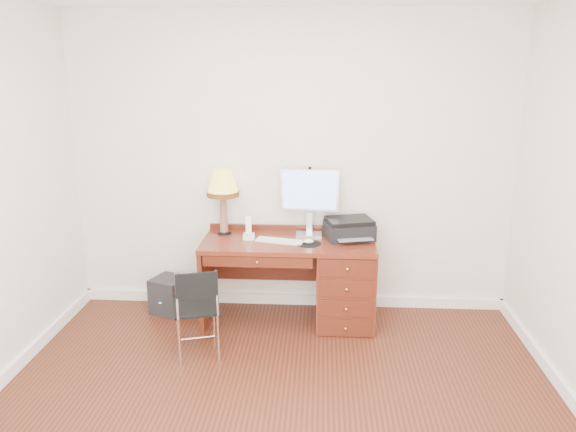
# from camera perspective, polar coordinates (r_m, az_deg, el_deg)

# --- Properties ---
(ground) EXTENTS (4.00, 4.00, 0.00)m
(ground) POSITION_cam_1_polar(r_m,az_deg,el_deg) (3.96, -1.24, -19.26)
(ground) COLOR #3C170D
(ground) RESTS_ON ground
(room_shell) EXTENTS (4.00, 4.00, 4.00)m
(room_shell) POSITION_cam_1_polar(r_m,az_deg,el_deg) (4.47, -0.56, -14.14)
(room_shell) COLOR silver
(room_shell) RESTS_ON ground
(desk) EXTENTS (1.50, 0.67, 0.75)m
(desk) POSITION_cam_1_polar(r_m,az_deg,el_deg) (5.00, 3.78, -6.23)
(desk) COLOR maroon
(desk) RESTS_ON ground
(monitor) EXTENTS (0.52, 0.18, 0.59)m
(monitor) POSITION_cam_1_polar(r_m,az_deg,el_deg) (4.97, 2.18, 2.26)
(monitor) COLOR silver
(monitor) RESTS_ON desk
(keyboard) EXTENTS (0.43, 0.21, 0.02)m
(keyboard) POSITION_cam_1_polar(r_m,az_deg,el_deg) (4.86, -0.83, -2.54)
(keyboard) COLOR white
(keyboard) RESTS_ON desk
(mouse_pad) EXTENTS (0.21, 0.21, 0.04)m
(mouse_pad) POSITION_cam_1_polar(r_m,az_deg,el_deg) (4.80, 2.08, -2.70)
(mouse_pad) COLOR black
(mouse_pad) RESTS_ON desk
(printer) EXTENTS (0.47, 0.41, 0.18)m
(printer) POSITION_cam_1_polar(r_m,az_deg,el_deg) (4.96, 6.22, -1.28)
(printer) COLOR black
(printer) RESTS_ON desk
(leg_lamp) EXTENTS (0.29, 0.29, 0.59)m
(leg_lamp) POSITION_cam_1_polar(r_m,az_deg,el_deg) (5.01, -6.64, 2.97)
(leg_lamp) COLOR black
(leg_lamp) RESTS_ON desk
(phone) EXTENTS (0.10, 0.10, 0.21)m
(phone) POSITION_cam_1_polar(r_m,az_deg,el_deg) (4.93, -4.01, -1.65)
(phone) COLOR white
(phone) RESTS_ON desk
(pen_cup) EXTENTS (0.08, 0.08, 0.10)m
(pen_cup) POSITION_cam_1_polar(r_m,az_deg,el_deg) (5.01, 4.69, -1.49)
(pen_cup) COLOR black
(pen_cup) RESTS_ON desk
(chair) EXTENTS (0.44, 0.44, 0.74)m
(chair) POSITION_cam_1_polar(r_m,az_deg,el_deg) (4.44, -9.49, -8.77)
(chair) COLOR black
(chair) RESTS_ON ground
(equipment_box) EXTENTS (0.37, 0.37, 0.33)m
(equipment_box) POSITION_cam_1_polar(r_m,az_deg,el_deg) (5.37, -11.94, -7.84)
(equipment_box) COLOR black
(equipment_box) RESTS_ON ground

